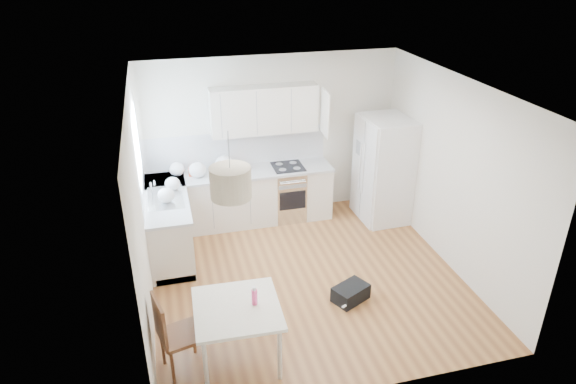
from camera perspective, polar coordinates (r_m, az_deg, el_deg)
The scene contains 29 objects.
floor at distance 7.33m, azimuth 2.04°, elevation -9.42°, with size 4.20×4.20×0.00m, color brown.
ceiling at distance 6.17m, azimuth 2.45°, elevation 11.47°, with size 4.20×4.20×0.00m, color white.
wall_back at distance 8.51m, azimuth -1.83°, elevation 6.11°, with size 4.20×4.20×0.00m, color silver.
wall_left at distance 6.41m, azimuth -16.08°, elevation -1.96°, with size 4.20×4.20×0.00m, color silver.
wall_right at distance 7.47m, azimuth 17.86°, elevation 1.88°, with size 4.20×4.20×0.00m, color silver.
window_glassblock at distance 7.31m, azimuth -16.38°, elevation 4.95°, with size 0.02×1.00×1.00m, color #BFE0F9.
cabinets_back at distance 8.50m, azimuth -5.24°, elevation -0.72°, with size 3.00×0.60×0.88m, color beige.
cabinets_left at distance 7.89m, azimuth -13.11°, elevation -3.59°, with size 0.60×1.80×0.88m, color beige.
counter_back at distance 8.30m, azimuth -5.37°, elevation 2.12°, with size 3.02×0.64×0.04m, color #B5B7BA.
counter_left at distance 7.68m, azimuth -13.46°, elevation -0.60°, with size 0.64×1.82×0.04m, color #B5B7BA.
backsplash_back at distance 8.45m, azimuth -5.79°, elevation 4.82°, with size 3.00×0.01×0.58m, color white.
backsplash_left at distance 7.55m, azimuth -15.91°, elevation 1.26°, with size 0.01×1.80×0.58m, color white.
upper_cabinets at distance 8.17m, azimuth -2.67°, elevation 9.11°, with size 1.70×0.32×0.75m, color beige.
range_oven at distance 8.64m, azimuth -0.01°, elevation -0.12°, with size 0.50×0.61×0.88m, color silver, non-canonical shape.
sink at distance 7.63m, azimuth -13.45°, elevation -0.66°, with size 0.50×0.80×0.16m, color silver, non-canonical shape.
refrigerator at distance 8.60m, azimuth 10.66°, elevation 2.48°, with size 0.84×0.88×1.76m, color white, non-canonical shape.
dining_table at distance 5.71m, azimuth -5.67°, elevation -13.22°, with size 0.95×0.95×0.73m.
dining_chair at distance 5.78m, azimuth -11.77°, elevation -15.10°, with size 0.42×0.42×0.99m, color #452A14, non-canonical shape.
drink_bottle at distance 5.62m, azimuth -3.75°, elevation -11.41°, with size 0.06×0.06×0.22m, color #EF4285.
gym_bag at distance 6.90m, azimuth 6.97°, elevation -11.08°, with size 0.46×0.30×0.21m, color black.
pendant_lamp at distance 4.93m, azimuth -6.40°, elevation 1.05°, with size 0.40×0.40×0.31m, color beige.
grocery_bag_a at distance 8.27m, azimuth -12.25°, elevation 2.49°, with size 0.24×0.21×0.22m, color white.
grocery_bag_b at distance 8.14m, azimuth -10.01°, elevation 2.42°, with size 0.27×0.23×0.25m, color white.
grocery_bag_c at distance 8.29m, azimuth -7.10°, elevation 3.15°, with size 0.29×0.25×0.26m, color white.
grocery_bag_d at distance 7.80m, azimuth -12.72°, elevation 0.91°, with size 0.22×0.19×0.20m, color white.
grocery_bag_e at distance 7.44m, azimuth -13.38°, elevation -0.35°, with size 0.24×0.21×0.22m, color white.
snack_orange at distance 8.33m, azimuth -5.01°, elevation 2.77°, with size 0.16×0.10×0.11m, color #D94013.
snack_yellow at distance 8.20m, azimuth -7.65°, elevation 2.22°, with size 0.15×0.09×0.10m, color yellow.
snack_red at distance 8.25m, azimuth -10.42°, elevation 2.21°, with size 0.16×0.10×0.11m, color red.
Camera 1 is at (-1.75, -5.71, 4.25)m, focal length 32.00 mm.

